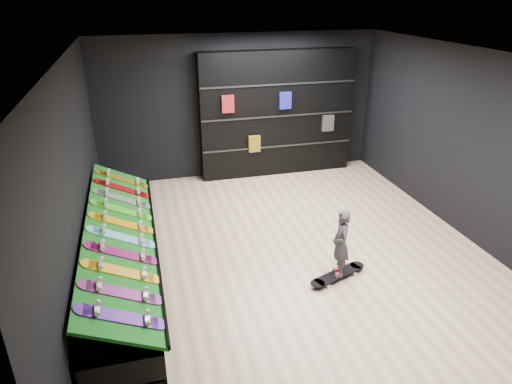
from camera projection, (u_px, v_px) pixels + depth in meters
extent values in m
cube|color=#D3B58E|center=(290.00, 251.00, 7.24)|extent=(6.00, 7.00, 0.01)
cube|color=white|center=(297.00, 56.00, 6.00)|extent=(6.00, 7.00, 0.01)
cube|color=black|center=(239.00, 107.00, 9.70)|extent=(6.00, 0.02, 3.00)
cube|color=black|center=(440.00, 316.00, 3.54)|extent=(6.00, 0.02, 3.00)
cube|color=black|center=(74.00, 183.00, 5.92)|extent=(0.02, 7.00, 3.00)
cube|color=black|center=(469.00, 146.00, 7.32)|extent=(0.02, 7.00, 3.00)
cube|color=#0D5510|center=(121.00, 232.00, 6.36)|extent=(0.92, 4.50, 0.46)
cube|color=black|center=(277.00, 114.00, 9.80)|extent=(3.33, 0.39, 2.67)
imported|color=black|center=(340.00, 256.00, 6.39)|extent=(0.20, 0.25, 0.60)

